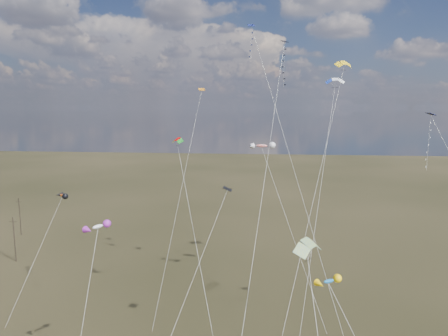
# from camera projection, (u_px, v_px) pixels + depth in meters

# --- Properties ---
(utility_pole_near) EXTENTS (1.40, 0.20, 8.00)m
(utility_pole_near) POSITION_uv_depth(u_px,v_px,m) (14.00, 239.00, 69.43)
(utility_pole_near) COLOR black
(utility_pole_near) RESTS_ON ground
(utility_pole_far) EXTENTS (1.40, 0.20, 8.00)m
(utility_pole_far) POSITION_uv_depth(u_px,v_px,m) (20.00, 216.00, 84.02)
(utility_pole_far) COLOR black
(utility_pole_far) RESTS_ON ground
(diamond_black_high) EXTENTS (5.79, 30.63, 35.33)m
(diamond_black_high) POSITION_uv_depth(u_px,v_px,m) (281.00, 80.00, 49.83)
(diamond_black_high) COLOR black
(diamond_black_high) RESTS_ON ground
(diamond_navy_tall) EXTENTS (12.00, 16.79, 37.48)m
(diamond_navy_tall) POSITION_uv_depth(u_px,v_px,m) (258.00, 64.00, 50.80)
(diamond_navy_tall) COLOR #0B144A
(diamond_navy_tall) RESTS_ON ground
(diamond_black_mid) EXTENTS (7.25, 11.21, 18.66)m
(diamond_black_mid) POSITION_uv_depth(u_px,v_px,m) (209.00, 236.00, 39.35)
(diamond_black_mid) COLOR black
(diamond_black_mid) RESTS_ON ground
(diamond_navy_right) EXTENTS (8.95, 16.70, 26.22)m
(diamond_navy_right) POSITION_uv_depth(u_px,v_px,m) (436.00, 154.00, 40.33)
(diamond_navy_right) COLOR #121755
(diamond_navy_right) RESTS_ON ground
(diamond_orange_center) EXTENTS (4.09, 18.44, 29.70)m
(diamond_orange_center) POSITION_uv_depth(u_px,v_px,m) (190.00, 148.00, 56.98)
(diamond_orange_center) COLOR orange
(diamond_orange_center) RESTS_ON ground
(parafoil_yellow) EXTENTS (11.57, 26.69, 33.62)m
(parafoil_yellow) POSITION_uv_depth(u_px,v_px,m) (343.00, 64.00, 55.83)
(parafoil_yellow) COLOR yellow
(parafoil_yellow) RESTS_ON ground
(parafoil_blue_white) EXTENTS (6.99, 18.09, 30.89)m
(parafoil_blue_white) POSITION_uv_depth(u_px,v_px,m) (335.00, 81.00, 51.04)
(parafoil_blue_white) COLOR blue
(parafoil_blue_white) RESTS_ON ground
(parafoil_striped) EXTENTS (3.36, 10.99, 17.28)m
(parafoil_striped) POSITION_uv_depth(u_px,v_px,m) (309.00, 243.00, 30.22)
(parafoil_striped) COLOR yellow
(parafoil_striped) RESTS_ON ground
(parafoil_tricolor) EXTENTS (8.34, 15.86, 23.34)m
(parafoil_tricolor) POSITION_uv_depth(u_px,v_px,m) (178.00, 141.00, 49.36)
(parafoil_tricolor) COLOR #FDF727
(parafoil_tricolor) RESTS_ON ground
(novelty_orange_black) EXTENTS (4.42, 11.22, 15.00)m
(novelty_orange_black) POSITION_uv_depth(u_px,v_px,m) (62.00, 196.00, 55.92)
(novelty_orange_black) COLOR #C54A0C
(novelty_orange_black) RESTS_ON ground
(novelty_white_purple) EXTENTS (1.89, 11.74, 16.18)m
(novelty_white_purple) POSITION_uv_depth(u_px,v_px,m) (98.00, 228.00, 37.01)
(novelty_white_purple) COLOR silver
(novelty_white_purple) RESTS_ON ground
(novelty_redwhite_stripe) EXTENTS (9.91, 11.22, 22.03)m
(novelty_redwhite_stripe) POSITION_uv_depth(u_px,v_px,m) (262.00, 146.00, 55.06)
(novelty_redwhite_stripe) COLOR red
(novelty_redwhite_stripe) RESTS_ON ground
(novelty_blue_yellow) EXTENTS (8.16, 9.55, 13.62)m
(novelty_blue_yellow) POSITION_uv_depth(u_px,v_px,m) (330.00, 283.00, 31.24)
(novelty_blue_yellow) COLOR #1566AA
(novelty_blue_yellow) RESTS_ON ground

